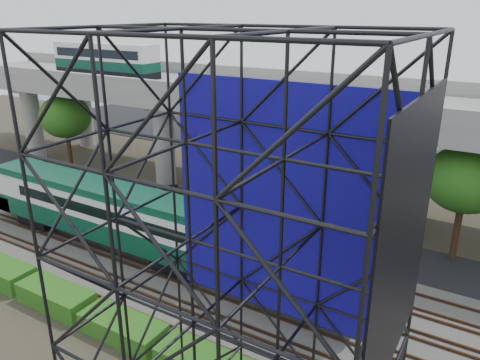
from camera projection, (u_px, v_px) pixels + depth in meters
The scene contains 13 objects.
ground at pixel (164, 289), 27.47m from camera, with size 140.00×140.00×0.00m, color #474233.
ballast_bed at pixel (184, 272), 29.04m from camera, with size 90.00×12.00×0.20m, color slate.
service_road at pixel (252, 223), 35.91m from camera, with size 90.00×5.00×0.08m, color black.
parking_lot at pixel (351, 149), 54.83m from camera, with size 90.00×18.00×0.08m, color black.
harbor_water at pixel (397, 116), 72.56m from camera, with size 140.00×40.00×0.03m, color #435C6E.
rail_tracks at pixel (184, 270), 28.98m from camera, with size 90.00×9.52×0.16m.
commuter_train at pixel (125, 216), 30.35m from camera, with size 29.30×3.06×4.30m.
overpass at pixel (270, 104), 38.24m from camera, with size 80.00×12.00×12.40m.
scaffold_tower at pixel (233, 298), 13.73m from camera, with size 9.36×6.36×15.00m.
hedge_strip at pixel (123, 327), 23.33m from camera, with size 34.60×1.80×1.20m.
trees at pixel (238, 130), 40.84m from camera, with size 40.94×16.94×7.69m.
suv at pixel (185, 198), 38.63m from camera, with size 2.53×5.48×1.52m, color black.
parked_cars at pixel (362, 146), 53.80m from camera, with size 38.91×9.66×1.30m.
Camera 1 is at (16.02, -17.92, 15.45)m, focal length 35.00 mm.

